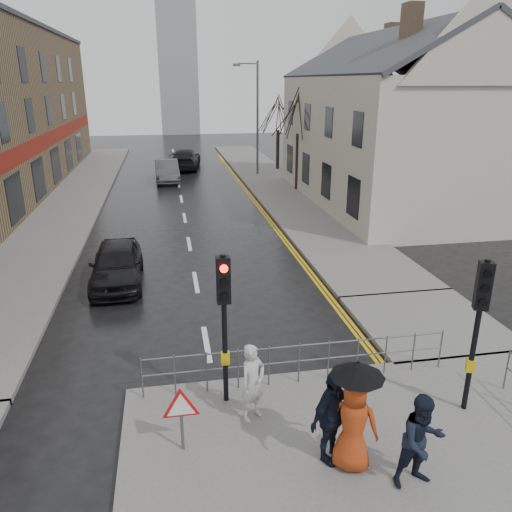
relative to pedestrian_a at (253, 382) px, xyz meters
name	(u,v)px	position (x,y,z in m)	size (l,w,h in m)	color
ground	(218,412)	(-0.68, 0.50, -0.98)	(120.00, 120.00, 0.00)	black
left_pavement	(75,195)	(-7.18, 23.50, -0.91)	(4.00, 44.00, 0.14)	#605E5B
right_pavement	(272,182)	(5.82, 25.50, -0.91)	(4.00, 40.00, 0.14)	#605E5B
pavement_bridge_right	(427,322)	(5.82, 3.50, -0.91)	(4.00, 4.20, 0.14)	#605E5B
building_right_cream	(395,119)	(11.32, 18.50, 3.80)	(9.00, 16.40, 10.10)	#B8B4A1
church_tower	(177,63)	(0.82, 62.50, 8.02)	(5.00, 5.00, 18.00)	gray
traffic_signal_near_left	(224,304)	(-0.48, 0.69, 1.48)	(0.28, 0.27, 3.40)	black
traffic_signal_near_right	(480,310)	(4.52, -0.51, 1.48)	(0.34, 0.33, 3.40)	black
guard_railing_front	(299,355)	(1.27, 1.10, -0.12)	(7.14, 0.04, 1.00)	#595B5E
warning_sign	(181,409)	(-1.48, -0.71, 0.06)	(0.80, 0.07, 1.35)	#595B5E
street_lamp	(255,111)	(5.14, 28.50, 3.72)	(1.83, 0.25, 8.00)	#595B5E
tree_near	(299,109)	(6.82, 22.50, 4.15)	(2.40, 2.40, 6.58)	black
tree_far	(278,113)	(7.32, 30.50, 3.44)	(2.40, 2.40, 5.64)	black
pedestrian_a	(253,382)	(0.00, 0.00, 0.00)	(0.61, 0.40, 1.68)	#B5B6B2
pedestrian_b	(422,441)	(2.51, -2.29, 0.04)	(0.85, 0.67, 1.76)	black
pedestrian_with_umbrella	(354,413)	(1.52, -1.69, 0.31)	(1.07, 0.96, 2.17)	#AC3A14
pedestrian_d	(331,417)	(1.19, -1.44, 0.08)	(1.08, 0.45, 1.84)	black
car_parked	(117,264)	(-3.39, 8.38, -0.25)	(1.73, 4.29, 1.46)	black
car_mid	(167,171)	(-1.42, 27.29, -0.23)	(1.59, 4.56, 1.50)	#3D3F41
car_far	(185,159)	(0.09, 32.45, -0.19)	(2.23, 5.49, 1.59)	black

